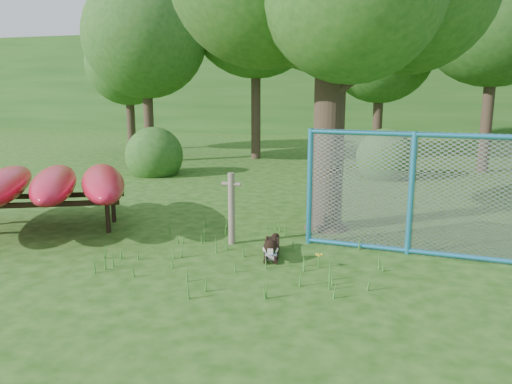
# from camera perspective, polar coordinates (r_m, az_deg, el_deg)

# --- Properties ---
(ground) EXTENTS (80.00, 80.00, 0.00)m
(ground) POSITION_cam_1_polar(r_m,az_deg,el_deg) (7.46, -4.14, -9.27)
(ground) COLOR #1C450D
(ground) RESTS_ON ground
(wooden_post) EXTENTS (0.34, 0.12, 1.26)m
(wooden_post) POSITION_cam_1_polar(r_m,az_deg,el_deg) (8.65, -2.82, -1.69)
(wooden_post) COLOR #6C5F51
(wooden_post) RESTS_ON ground
(kayak_rack) EXTENTS (4.88, 4.40, 1.17)m
(kayak_rack) POSITION_cam_1_polar(r_m,az_deg,el_deg) (10.36, -24.47, 0.79)
(kayak_rack) COLOR black
(kayak_rack) RESTS_ON ground
(husky_dog) EXTENTS (0.39, 0.98, 0.44)m
(husky_dog) POSITION_cam_1_polar(r_m,az_deg,el_deg) (8.09, 1.80, -6.40)
(husky_dog) COLOR black
(husky_dog) RESTS_ON ground
(fence_section) EXTENTS (3.44, 0.34, 3.35)m
(fence_section) POSITION_cam_1_polar(r_m,az_deg,el_deg) (8.39, 17.28, -0.22)
(fence_section) COLOR #2887BB
(fence_section) RESTS_ON ground
(wildflower_clump) EXTENTS (0.11, 0.11, 0.24)m
(wildflower_clump) POSITION_cam_1_polar(r_m,az_deg,el_deg) (7.65, 7.19, -7.28)
(wildflower_clump) COLOR #3C7D29
(wildflower_clump) RESTS_ON ground
(bg_tree_a) EXTENTS (4.40, 4.40, 6.70)m
(bg_tree_a) POSITION_cam_1_polar(r_m,az_deg,el_deg) (18.88, -12.57, 17.00)
(bg_tree_a) COLOR #31251B
(bg_tree_a) RESTS_ON ground
(bg_tree_b) EXTENTS (5.20, 5.20, 8.22)m
(bg_tree_b) POSITION_cam_1_polar(r_m,az_deg,el_deg) (19.53, -0.01, 20.41)
(bg_tree_b) COLOR #31251B
(bg_tree_b) RESTS_ON ground
(bg_tree_c) EXTENTS (4.00, 4.00, 6.12)m
(bg_tree_c) POSITION_cam_1_polar(r_m,az_deg,el_deg) (19.59, 14.10, 15.62)
(bg_tree_c) COLOR #31251B
(bg_tree_c) RESTS_ON ground
(bg_tree_d) EXTENTS (4.80, 4.80, 7.50)m
(bg_tree_d) POSITION_cam_1_polar(r_m,az_deg,el_deg) (17.85, 25.84, 18.41)
(bg_tree_d) COLOR #31251B
(bg_tree_d) RESTS_ON ground
(bg_tree_f) EXTENTS (3.60, 3.60, 5.55)m
(bg_tree_f) POSITION_cam_1_polar(r_m,az_deg,el_deg) (22.66, -14.42, 14.08)
(bg_tree_f) COLOR #31251B
(bg_tree_f) RESTS_ON ground
(shrub_left) EXTENTS (1.80, 1.80, 1.80)m
(shrub_left) POSITION_cam_1_polar(r_m,az_deg,el_deg) (16.11, -11.46, 1.97)
(shrub_left) COLOR #214F19
(shrub_left) RESTS_ON ground
(shrub_mid) EXTENTS (1.80, 1.80, 1.80)m
(shrub_mid) POSITION_cam_1_polar(r_m,az_deg,el_deg) (15.75, 14.49, 1.61)
(shrub_mid) COLOR #214F19
(shrub_mid) RESTS_ON ground
(wooded_hillside) EXTENTS (80.00, 12.00, 6.00)m
(wooded_hillside) POSITION_cam_1_polar(r_m,az_deg,el_deg) (34.60, 12.65, 12.02)
(wooded_hillside) COLOR #214F19
(wooded_hillside) RESTS_ON ground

